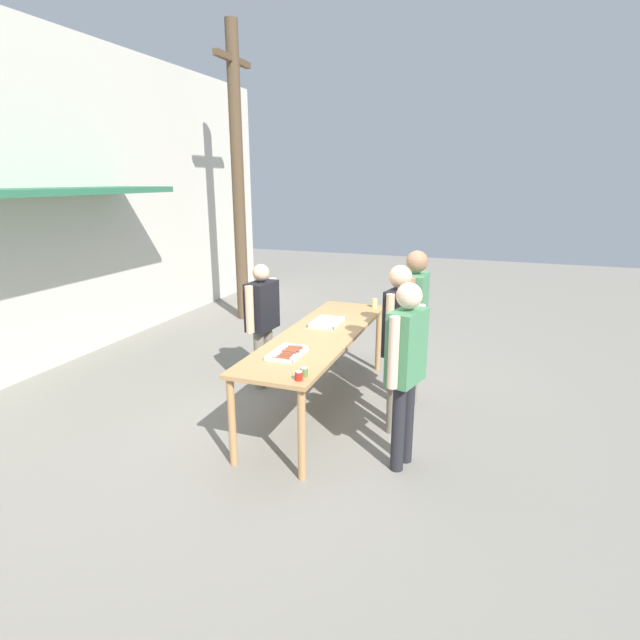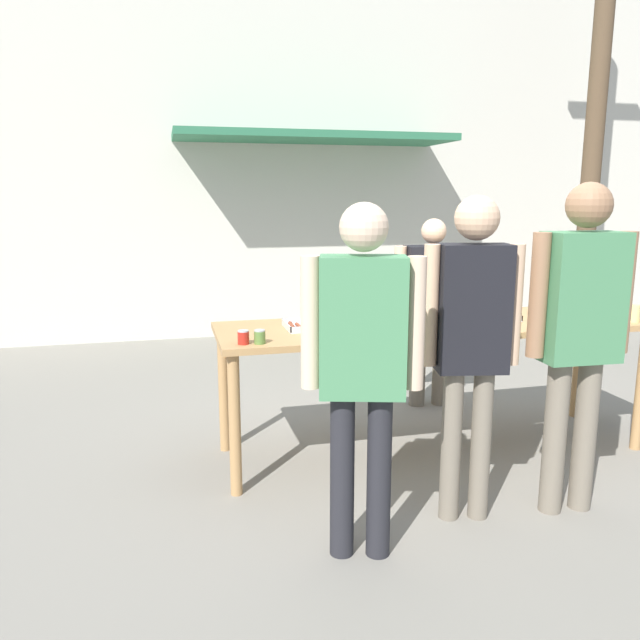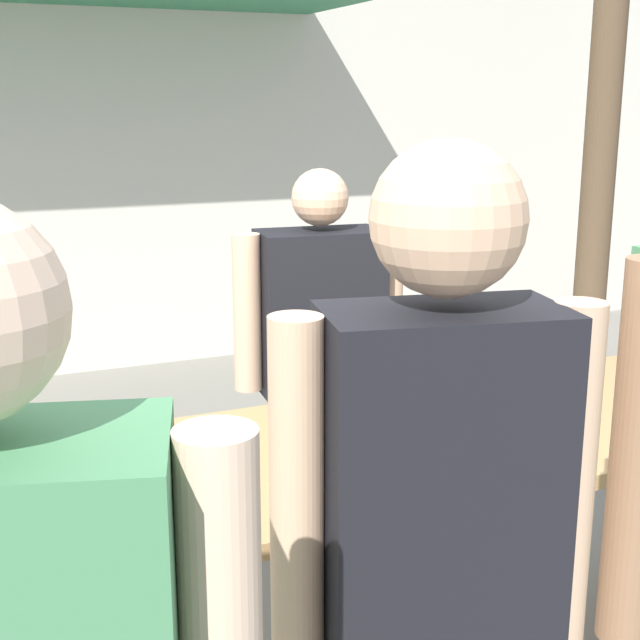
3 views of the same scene
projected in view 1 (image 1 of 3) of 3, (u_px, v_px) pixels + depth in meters
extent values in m
plane|color=gray|center=(320.00, 407.00, 5.77)|extent=(24.00, 24.00, 0.00)
cube|color=beige|center=(31.00, 203.00, 6.48)|extent=(12.00, 0.12, 4.50)
cube|color=#2D704C|center=(62.00, 191.00, 6.25)|extent=(3.20, 1.00, 0.08)
cube|color=tan|center=(320.00, 335.00, 5.53)|extent=(2.92, 0.81, 0.04)
cylinder|color=tan|center=(302.00, 435.00, 4.28)|extent=(0.07, 0.07, 0.86)
cylinder|color=tan|center=(378.00, 340.00, 6.81)|extent=(0.07, 0.07, 0.86)
cylinder|color=tan|center=(232.00, 422.00, 4.51)|extent=(0.07, 0.07, 0.86)
cylinder|color=tan|center=(331.00, 335.00, 7.03)|extent=(0.07, 0.07, 0.86)
cube|color=silver|center=(288.00, 355.00, 4.83)|extent=(0.45, 0.29, 0.01)
cube|color=silver|center=(301.00, 354.00, 4.78)|extent=(0.45, 0.01, 0.03)
cube|color=silver|center=(275.00, 351.00, 4.87)|extent=(0.45, 0.01, 0.03)
cube|color=silver|center=(278.00, 360.00, 4.62)|extent=(0.01, 0.29, 0.03)
cube|color=silver|center=(296.00, 346.00, 5.03)|extent=(0.01, 0.29, 0.03)
cylinder|color=brown|center=(279.00, 359.00, 4.66)|extent=(0.04, 0.15, 0.03)
cylinder|color=brown|center=(283.00, 358.00, 4.70)|extent=(0.03, 0.14, 0.02)
cylinder|color=brown|center=(284.00, 356.00, 4.74)|extent=(0.03, 0.12, 0.02)
cylinder|color=brown|center=(286.00, 355.00, 4.78)|extent=(0.04, 0.12, 0.02)
cylinder|color=brown|center=(287.00, 353.00, 4.83)|extent=(0.03, 0.11, 0.02)
cylinder|color=brown|center=(289.00, 351.00, 4.87)|extent=(0.04, 0.14, 0.03)
cylinder|color=brown|center=(292.00, 350.00, 4.90)|extent=(0.03, 0.15, 0.03)
cylinder|color=brown|center=(293.00, 349.00, 4.95)|extent=(0.04, 0.14, 0.02)
cylinder|color=brown|center=(295.00, 347.00, 4.99)|extent=(0.04, 0.15, 0.03)
cube|color=silver|center=(327.00, 324.00, 5.87)|extent=(0.46, 0.32, 0.01)
cube|color=silver|center=(339.00, 323.00, 5.81)|extent=(0.46, 0.01, 0.03)
cube|color=silver|center=(314.00, 321.00, 5.91)|extent=(0.46, 0.01, 0.03)
cube|color=silver|center=(320.00, 327.00, 5.66)|extent=(0.01, 0.32, 0.03)
cube|color=silver|center=(333.00, 317.00, 6.07)|extent=(0.01, 0.32, 0.03)
ellipsoid|color=beige|center=(323.00, 325.00, 5.71)|extent=(0.06, 0.10, 0.05)
ellipsoid|color=beige|center=(325.00, 323.00, 5.81)|extent=(0.07, 0.11, 0.05)
ellipsoid|color=beige|center=(328.00, 321.00, 5.91)|extent=(0.06, 0.11, 0.04)
ellipsoid|color=beige|center=(332.00, 318.00, 6.00)|extent=(0.06, 0.12, 0.04)
cylinder|color=#B22319|center=(299.00, 376.00, 4.22)|extent=(0.07, 0.07, 0.07)
cylinder|color=#B2B2B7|center=(299.00, 372.00, 4.21)|extent=(0.06, 0.06, 0.01)
cylinder|color=#567A38|center=(304.00, 372.00, 4.30)|extent=(0.07, 0.07, 0.07)
cylinder|color=#B2B2B7|center=(304.00, 368.00, 4.29)|extent=(0.06, 0.06, 0.01)
cylinder|color=#DBC67A|center=(375.00, 303.00, 6.61)|extent=(0.07, 0.07, 0.12)
cylinder|color=#756B5B|center=(259.00, 360.00, 6.22)|extent=(0.13, 0.13, 0.75)
cylinder|color=#756B5B|center=(268.00, 355.00, 6.39)|extent=(0.13, 0.13, 0.75)
cube|color=black|center=(262.00, 306.00, 6.12)|extent=(0.46, 0.29, 0.59)
sphere|color=#DBAD89|center=(261.00, 273.00, 6.01)|extent=(0.20, 0.20, 0.20)
cylinder|color=#DBAD89|center=(250.00, 310.00, 5.88)|extent=(0.10, 0.10, 0.56)
cylinder|color=#DBAD89|center=(273.00, 300.00, 6.35)|extent=(0.10, 0.10, 0.56)
cylinder|color=#232328|center=(407.00, 421.00, 4.57)|extent=(0.12, 0.12, 0.82)
cylinder|color=#232328|center=(398.00, 428.00, 4.43)|extent=(0.12, 0.12, 0.82)
cube|color=#478456|center=(407.00, 347.00, 4.30)|extent=(0.44, 0.32, 0.65)
sphere|color=beige|center=(409.00, 296.00, 4.18)|extent=(0.22, 0.22, 0.22)
cylinder|color=beige|center=(419.00, 338.00, 4.49)|extent=(0.09, 0.09, 0.62)
cylinder|color=beige|center=(393.00, 353.00, 4.11)|extent=(0.09, 0.09, 0.62)
cylinder|color=#756B5B|center=(413.00, 368.00, 5.77)|extent=(0.12, 0.12, 0.87)
cylinder|color=#756B5B|center=(409.00, 374.00, 5.60)|extent=(0.12, 0.12, 0.87)
cube|color=#478456|center=(415.00, 305.00, 5.47)|extent=(0.42, 0.24, 0.69)
sphere|color=#936B4C|center=(417.00, 261.00, 5.34)|extent=(0.24, 0.24, 0.24)
cylinder|color=#936B4C|center=(419.00, 298.00, 5.69)|extent=(0.09, 0.09, 0.65)
cylinder|color=#936B4C|center=(410.00, 309.00, 5.25)|extent=(0.09, 0.09, 0.65)
cylinder|color=#756B5B|center=(398.00, 389.00, 5.23)|extent=(0.11, 0.11, 0.84)
cylinder|color=#756B5B|center=(392.00, 395.00, 5.10)|extent=(0.11, 0.11, 0.84)
cube|color=black|center=(398.00, 322.00, 4.96)|extent=(0.39, 0.27, 0.66)
sphere|color=#DBAD89|center=(400.00, 277.00, 4.84)|extent=(0.23, 0.23, 0.23)
cylinder|color=#DBAD89|center=(407.00, 316.00, 5.14)|extent=(0.08, 0.08, 0.63)
cylinder|color=#DBAD89|center=(390.00, 326.00, 4.78)|extent=(0.08, 0.08, 0.63)
cylinder|color=brown|center=(238.00, 180.00, 8.81)|extent=(0.22, 0.22, 5.08)
cube|color=brown|center=(233.00, 59.00, 8.28)|extent=(1.10, 0.10, 0.10)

